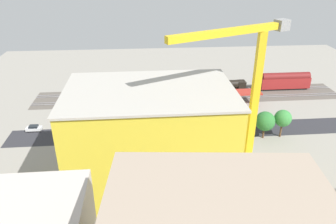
{
  "coord_description": "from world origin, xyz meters",
  "views": [
    {
      "loc": [
        15.44,
        82.99,
        44.14
      ],
      "look_at": [
        9.07,
        2.82,
        5.04
      ],
      "focal_mm": 34.88,
      "sensor_mm": 36.0,
      "label": 1
    }
  ],
  "objects_px": {
    "parked_car_2": "(182,123)",
    "parked_car_6": "(67,128)",
    "parked_car_3": "(156,125)",
    "parked_car_5": "(95,126)",
    "street_tree_3": "(229,122)",
    "passenger_coach": "(285,81)",
    "street_tree_2": "(283,118)",
    "street_tree_1": "(133,127)",
    "platform_canopy_near": "(182,94)",
    "freight_coach_far": "(145,92)",
    "locomotive": "(226,86)",
    "parked_car_0": "(241,121)",
    "box_truck_0": "(99,142)",
    "tower_crane": "(248,94)",
    "parked_car_7": "(34,128)",
    "construction_building": "(151,144)",
    "traffic_light": "(159,110)",
    "street_tree_0": "(265,121)",
    "parked_car_4": "(127,126)",
    "parked_car_1": "(213,122)"
  },
  "relations": [
    {
      "from": "passenger_coach",
      "to": "street_tree_2",
      "type": "xyz_separation_m",
      "value": [
        14.61,
        32.99,
        2.19
      ]
    },
    {
      "from": "parked_car_1",
      "to": "construction_building",
      "type": "relative_size",
      "value": 0.14
    },
    {
      "from": "locomotive",
      "to": "parked_car_0",
      "type": "bearing_deg",
      "value": 86.17
    },
    {
      "from": "parked_car_2",
      "to": "parked_car_6",
      "type": "height_order",
      "value": "parked_car_2"
    },
    {
      "from": "street_tree_2",
      "to": "locomotive",
      "type": "bearing_deg",
      "value": -78.53
    },
    {
      "from": "street_tree_0",
      "to": "parked_car_7",
      "type": "bearing_deg",
      "value": -8.02
    },
    {
      "from": "locomotive",
      "to": "freight_coach_far",
      "type": "distance_m",
      "value": 29.54
    },
    {
      "from": "street_tree_2",
      "to": "street_tree_1",
      "type": "bearing_deg",
      "value": -0.64
    },
    {
      "from": "passenger_coach",
      "to": "parked_car_4",
      "type": "height_order",
      "value": "passenger_coach"
    },
    {
      "from": "tower_crane",
      "to": "traffic_light",
      "type": "distance_m",
      "value": 33.75
    },
    {
      "from": "construction_building",
      "to": "traffic_light",
      "type": "xyz_separation_m",
      "value": [
        -3.13,
        -28.2,
        -6.32
      ]
    },
    {
      "from": "passenger_coach",
      "to": "parked_car_3",
      "type": "bearing_deg",
      "value": 27.87
    },
    {
      "from": "platform_canopy_near",
      "to": "parked_car_6",
      "type": "xyz_separation_m",
      "value": [
        33.52,
        13.17,
        -3.47
      ]
    },
    {
      "from": "freight_coach_far",
      "to": "parked_car_4",
      "type": "bearing_deg",
      "value": 73.41
    },
    {
      "from": "parked_car_0",
      "to": "street_tree_3",
      "type": "xyz_separation_m",
      "value": [
        5.86,
        8.08,
        4.03
      ]
    },
    {
      "from": "parked_car_5",
      "to": "tower_crane",
      "type": "distance_m",
      "value": 46.21
    },
    {
      "from": "passenger_coach",
      "to": "parked_car_2",
      "type": "height_order",
      "value": "passenger_coach"
    },
    {
      "from": "parked_car_3",
      "to": "street_tree_3",
      "type": "distance_m",
      "value": 20.53
    },
    {
      "from": "platform_canopy_near",
      "to": "construction_building",
      "type": "bearing_deg",
      "value": 74.64
    },
    {
      "from": "parked_car_5",
      "to": "parked_car_6",
      "type": "bearing_deg",
      "value": 3.68
    },
    {
      "from": "parked_car_7",
      "to": "traffic_light",
      "type": "height_order",
      "value": "traffic_light"
    },
    {
      "from": "locomotive",
      "to": "parked_car_7",
      "type": "relative_size",
      "value": 3.9
    },
    {
      "from": "freight_coach_far",
      "to": "parked_car_6",
      "type": "relative_size",
      "value": 3.8
    },
    {
      "from": "parked_car_4",
      "to": "street_tree_1",
      "type": "relative_size",
      "value": 0.6
    },
    {
      "from": "parked_car_5",
      "to": "tower_crane",
      "type": "bearing_deg",
      "value": 143.82
    },
    {
      "from": "parked_car_3",
      "to": "street_tree_1",
      "type": "height_order",
      "value": "street_tree_1"
    },
    {
      "from": "passenger_coach",
      "to": "parked_car_6",
      "type": "bearing_deg",
      "value": 19.11
    },
    {
      "from": "locomotive",
      "to": "parked_car_3",
      "type": "bearing_deg",
      "value": 43.81
    },
    {
      "from": "passenger_coach",
      "to": "parked_car_1",
      "type": "relative_size",
      "value": 4.16
    },
    {
      "from": "parked_car_0",
      "to": "box_truck_0",
      "type": "xyz_separation_m",
      "value": [
        39.35,
        10.42,
        0.88
      ]
    },
    {
      "from": "parked_car_6",
      "to": "street_tree_3",
      "type": "height_order",
      "value": "street_tree_3"
    },
    {
      "from": "locomotive",
      "to": "parked_car_6",
      "type": "relative_size",
      "value": 3.59
    },
    {
      "from": "parked_car_4",
      "to": "traffic_light",
      "type": "height_order",
      "value": "traffic_light"
    },
    {
      "from": "platform_canopy_near",
      "to": "freight_coach_far",
      "type": "relative_size",
      "value": 2.97
    },
    {
      "from": "tower_crane",
      "to": "traffic_light",
      "type": "height_order",
      "value": "tower_crane"
    },
    {
      "from": "passenger_coach",
      "to": "street_tree_2",
      "type": "bearing_deg",
      "value": 66.11
    },
    {
      "from": "parked_car_0",
      "to": "parked_car_4",
      "type": "relative_size",
      "value": 1.1
    },
    {
      "from": "parked_car_4",
      "to": "parked_car_3",
      "type": "bearing_deg",
      "value": 179.08
    },
    {
      "from": "locomotive",
      "to": "parked_car_7",
      "type": "xyz_separation_m",
      "value": [
        59.9,
        24.55,
        -1.22
      ]
    },
    {
      "from": "box_truck_0",
      "to": "construction_building",
      "type": "bearing_deg",
      "value": 126.92
    },
    {
      "from": "freight_coach_far",
      "to": "parked_car_0",
      "type": "distance_m",
      "value": 32.76
    },
    {
      "from": "box_truck_0",
      "to": "street_tree_3",
      "type": "bearing_deg",
      "value": -176.01
    },
    {
      "from": "traffic_light",
      "to": "tower_crane",
      "type": "bearing_deg",
      "value": 121.8
    },
    {
      "from": "parked_car_3",
      "to": "parked_car_5",
      "type": "height_order",
      "value": "parked_car_3"
    },
    {
      "from": "freight_coach_far",
      "to": "construction_building",
      "type": "relative_size",
      "value": 0.57
    },
    {
      "from": "passenger_coach",
      "to": "traffic_light",
      "type": "bearing_deg",
      "value": 27.04
    },
    {
      "from": "parked_car_5",
      "to": "street_tree_0",
      "type": "relative_size",
      "value": 0.64
    },
    {
      "from": "parked_car_3",
      "to": "parked_car_5",
      "type": "bearing_deg",
      "value": -2.14
    },
    {
      "from": "parked_car_2",
      "to": "box_truck_0",
      "type": "distance_m",
      "value": 24.38
    },
    {
      "from": "passenger_coach",
      "to": "street_tree_2",
      "type": "relative_size",
      "value": 2.3
    }
  ]
}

